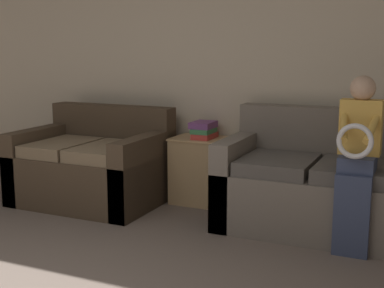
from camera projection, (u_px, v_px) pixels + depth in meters
wall_back at (204, 66)px, 5.13m from camera, size 7.64×0.06×2.55m
couch_main at (357, 190)px, 4.20m from camera, size 2.12×0.91×0.96m
couch_side at (93, 167)px, 5.08m from camera, size 1.32×0.97×0.89m
child_left_seated at (357, 155)px, 3.78m from camera, size 0.29×0.38×1.26m
side_shelf at (204, 170)px, 5.02m from camera, size 0.58×0.42×0.62m
book_stack at (204, 130)px, 4.95m from camera, size 0.21×0.29×0.15m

